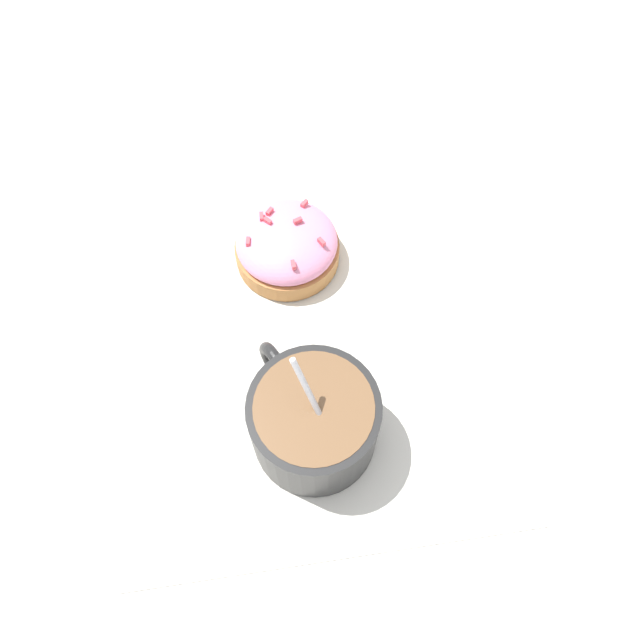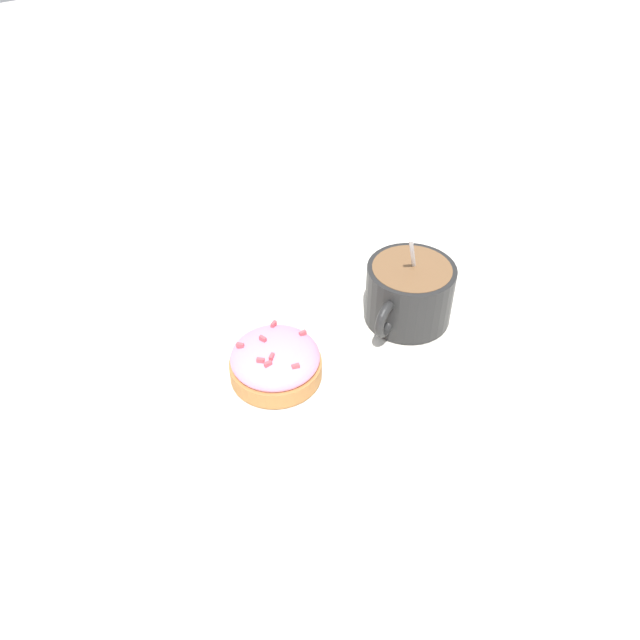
% 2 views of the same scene
% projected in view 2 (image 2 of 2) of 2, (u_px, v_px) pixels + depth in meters
% --- Properties ---
extents(ground_plane, '(3.00, 3.00, 0.00)m').
position_uv_depth(ground_plane, '(341.00, 343.00, 0.63)').
color(ground_plane, silver).
extents(paper_napkin, '(0.35, 0.32, 0.00)m').
position_uv_depth(paper_napkin, '(342.00, 342.00, 0.63)').
color(paper_napkin, white).
rests_on(paper_napkin, ground_plane).
extents(coffee_cup, '(0.11, 0.09, 0.11)m').
position_uv_depth(coffee_cup, '(409.00, 291.00, 0.64)').
color(coffee_cup, black).
rests_on(coffee_cup, paper_napkin).
extents(frosted_pastry, '(0.09, 0.09, 0.04)m').
position_uv_depth(frosted_pastry, '(274.00, 360.00, 0.58)').
color(frosted_pastry, '#B2753D').
rests_on(frosted_pastry, paper_napkin).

